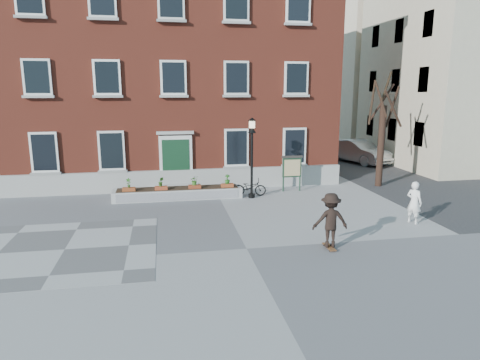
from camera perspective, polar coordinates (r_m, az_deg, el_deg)
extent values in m
plane|color=gray|center=(14.54, 0.89, -9.14)|extent=(100.00, 100.00, 0.00)
cube|color=#555557|center=(15.60, -22.33, -8.57)|extent=(6.00, 6.00, 0.01)
imported|color=black|center=(21.41, 1.31, -0.98)|extent=(1.70, 0.88, 0.85)
imported|color=silver|center=(32.11, 15.51, 3.71)|extent=(3.30, 5.31, 1.65)
imported|color=white|center=(18.30, 22.20, -2.78)|extent=(0.66, 0.74, 1.70)
cube|color=maroon|center=(27.31, -9.20, 13.48)|extent=(18.00, 10.00, 12.00)
cube|color=#A1A19C|center=(22.68, -8.45, -0.04)|extent=(18.00, 0.24, 1.10)
cube|color=#AAAAA5|center=(22.65, -8.40, -1.22)|extent=(2.60, 0.80, 0.20)
cube|color=gray|center=(22.75, -8.43, -0.65)|extent=(2.20, 0.50, 0.20)
cube|color=silver|center=(22.51, -8.54, 2.72)|extent=(1.70, 0.12, 2.50)
cube|color=#13341E|center=(22.48, -8.52, 2.45)|extent=(1.40, 0.06, 2.30)
cube|color=#A7A7A1|center=(22.29, -8.65, 6.25)|extent=(1.90, 0.25, 0.15)
cube|color=silver|center=(23.13, -24.65, 3.37)|extent=(1.30, 0.10, 2.00)
cube|color=black|center=(23.09, -24.68, 3.36)|extent=(1.08, 0.04, 1.78)
cube|color=gray|center=(23.24, -24.46, 0.77)|extent=(1.44, 0.20, 0.12)
cube|color=silver|center=(22.94, -25.46, 12.29)|extent=(1.30, 0.10, 1.70)
cube|color=black|center=(22.89, -25.49, 12.29)|extent=(1.08, 0.04, 1.48)
cube|color=#A5A4A0|center=(22.87, -25.29, 10.02)|extent=(1.44, 0.20, 0.12)
cube|color=#9A9A95|center=(23.10, -26.13, 18.95)|extent=(1.44, 0.20, 0.12)
cube|color=silver|center=(22.55, -16.75, 3.77)|extent=(1.30, 0.10, 2.00)
cube|color=black|center=(22.50, -16.76, 3.75)|extent=(1.08, 0.04, 1.78)
cube|color=gray|center=(22.66, -16.60, 1.09)|extent=(1.44, 0.20, 0.12)
cube|color=white|center=(22.35, -17.32, 12.93)|extent=(1.30, 0.10, 1.70)
cube|color=black|center=(22.30, -17.33, 12.93)|extent=(1.08, 0.04, 1.48)
cube|color=gray|center=(22.28, -17.19, 10.60)|extent=(1.44, 0.20, 0.12)
cube|color=#A5A5A0|center=(22.51, -17.79, 19.78)|extent=(1.44, 0.20, 0.12)
cube|color=white|center=(22.21, -8.88, 13.33)|extent=(1.30, 0.10, 1.70)
cube|color=black|center=(22.16, -8.87, 13.33)|extent=(1.08, 0.04, 1.48)
cube|color=#A4A49F|center=(22.15, -8.80, 10.98)|extent=(1.44, 0.20, 0.12)
cube|color=silver|center=(22.58, -9.20, 22.50)|extent=(1.30, 0.10, 1.70)
cube|color=black|center=(22.54, -9.19, 22.52)|extent=(1.08, 0.04, 1.48)
cube|color=gray|center=(22.38, -9.11, 20.23)|extent=(1.44, 0.20, 0.12)
cube|color=silver|center=(22.73, -0.47, 4.34)|extent=(1.30, 0.10, 2.00)
cube|color=black|center=(22.68, -0.45, 4.32)|extent=(1.08, 0.04, 1.78)
cube|color=gray|center=(22.84, -0.44, 1.69)|extent=(1.44, 0.20, 0.12)
cube|color=silver|center=(22.53, -0.49, 13.45)|extent=(1.30, 0.10, 1.70)
cube|color=black|center=(22.48, -0.46, 13.45)|extent=(1.08, 0.04, 1.48)
cube|color=#959591|center=(22.47, -0.46, 11.13)|extent=(1.44, 0.20, 0.12)
cube|color=silver|center=(22.90, -0.50, 22.49)|extent=(1.30, 0.10, 1.70)
cube|color=black|center=(22.85, -0.48, 22.52)|extent=(1.08, 0.04, 1.48)
cube|color=#A8A8A2|center=(22.69, -0.47, 20.26)|extent=(1.44, 0.20, 0.12)
cube|color=silver|center=(23.48, 7.27, 4.49)|extent=(1.30, 0.10, 2.00)
cube|color=black|center=(23.44, 7.31, 4.48)|extent=(1.08, 0.04, 1.78)
cube|color=gray|center=(23.59, 7.24, 1.92)|extent=(1.44, 0.20, 0.12)
cube|color=silver|center=(23.29, 7.51, 13.31)|extent=(1.30, 0.10, 1.70)
cube|color=black|center=(23.24, 7.55, 13.31)|extent=(1.08, 0.04, 1.48)
cube|color=#A3A39E|center=(23.23, 7.49, 11.07)|extent=(1.44, 0.20, 0.12)
cube|color=white|center=(23.65, 7.77, 22.06)|extent=(1.30, 0.10, 1.70)
cube|color=black|center=(23.60, 7.81, 22.08)|extent=(1.08, 0.04, 1.48)
cube|color=#A1A19C|center=(23.45, 7.75, 19.89)|extent=(1.44, 0.20, 0.12)
cube|color=beige|center=(21.11, -8.26, -1.78)|extent=(6.20, 1.10, 0.50)
cube|color=silver|center=(20.56, -8.20, -2.15)|extent=(5.80, 0.02, 0.40)
cube|color=black|center=(21.05, -8.28, -1.12)|extent=(5.80, 0.90, 0.06)
cube|color=brown|center=(20.84, -14.59, -1.24)|extent=(0.60, 0.25, 0.20)
imported|color=#2A611D|center=(20.77, -14.64, -0.37)|extent=(0.24, 0.24, 0.45)
cube|color=#923A1F|center=(20.77, -10.47, -1.09)|extent=(0.60, 0.25, 0.20)
imported|color=#2E5D1B|center=(20.70, -10.50, -0.21)|extent=(0.25, 0.25, 0.45)
cube|color=brown|center=(20.82, -6.06, -0.92)|extent=(0.60, 0.25, 0.20)
imported|color=#32671E|center=(20.75, -6.08, -0.05)|extent=(0.40, 0.40, 0.45)
cube|color=#944220|center=(21.00, -1.71, -0.75)|extent=(0.60, 0.25, 0.20)
imported|color=#235D1B|center=(20.93, -1.71, 0.12)|extent=(0.25, 0.25, 0.45)
cylinder|color=#301E15|center=(24.46, 18.28, 4.28)|extent=(0.36, 0.36, 4.40)
cylinder|color=#311F15|center=(24.53, 19.66, 9.12)|extent=(0.12, 1.12, 2.23)
cylinder|color=#311E16|center=(24.82, 18.41, 9.84)|extent=(1.18, 0.49, 1.97)
cylinder|color=black|center=(24.36, 17.20, 9.87)|extent=(0.88, 1.14, 2.35)
cylinder|color=black|center=(23.93, 18.28, 10.21)|extent=(0.60, 0.77, 1.90)
cylinder|color=#321F16|center=(23.84, 19.76, 8.93)|extent=(1.39, 0.55, 1.95)
cylinder|color=black|center=(24.46, 18.96, 11.71)|extent=(0.43, 0.48, 1.58)
cube|color=#38383A|center=(34.95, 14.63, 3.04)|extent=(8.00, 36.00, 0.01)
cube|color=beige|center=(34.26, 27.62, 13.66)|extent=(10.00, 11.00, 14.00)
cube|color=beige|center=(44.40, 17.90, 13.12)|extent=(10.00, 11.00, 13.00)
cube|color=#322D2B|center=(45.10, 18.49, 21.71)|extent=(10.40, 11.40, 0.50)
cube|color=black|center=(28.88, 22.77, 5.66)|extent=(0.08, 1.00, 1.50)
cube|color=black|center=(31.60, 19.64, 6.37)|extent=(0.08, 1.00, 1.50)
cube|color=black|center=(34.40, 17.00, 6.96)|extent=(0.08, 1.00, 1.50)
cube|color=black|center=(28.75, 23.32, 12.20)|extent=(0.08, 1.00, 1.50)
cube|color=black|center=(31.48, 20.07, 12.35)|extent=(0.08, 1.00, 1.50)
cube|color=black|center=(34.29, 17.34, 12.45)|extent=(0.08, 1.00, 1.50)
cube|color=black|center=(28.99, 23.87, 18.51)|extent=(0.08, 1.00, 1.50)
cube|color=black|center=(31.70, 20.51, 18.13)|extent=(0.08, 1.00, 1.50)
cube|color=black|center=(34.49, 17.69, 17.76)|extent=(0.08, 1.00, 1.50)
cylinder|color=black|center=(21.07, 1.55, -2.10)|extent=(0.32, 0.32, 0.20)
cylinder|color=black|center=(20.76, 1.58, 1.92)|extent=(0.12, 0.12, 3.20)
cone|color=black|center=(20.52, 1.60, 6.73)|extent=(0.40, 0.40, 0.30)
cube|color=beige|center=(20.50, 1.61, 7.43)|extent=(0.24, 0.24, 0.34)
cone|color=black|center=(20.48, 1.61, 8.12)|extent=(0.40, 0.40, 0.16)
cylinder|color=#183021|center=(22.29, 5.81, 0.73)|extent=(0.08, 0.08, 1.80)
cylinder|color=#193324|center=(22.55, 8.01, 0.81)|extent=(0.08, 0.08, 1.80)
cube|color=#18301F|center=(22.35, 6.94, 1.65)|extent=(1.00, 0.10, 1.00)
cube|color=beige|center=(22.29, 6.98, 1.62)|extent=(0.85, 0.02, 0.85)
cube|color=#34302D|center=(22.25, 6.98, 3.10)|extent=(1.10, 0.16, 0.10)
cube|color=brown|center=(14.85, 11.80, -8.70)|extent=(0.22, 0.78, 0.03)
cylinder|color=black|center=(14.59, 11.88, -9.23)|extent=(0.03, 0.05, 0.05)
cylinder|color=black|center=(14.65, 12.54, -9.17)|extent=(0.03, 0.05, 0.05)
cylinder|color=black|center=(15.07, 11.08, -8.49)|extent=(0.03, 0.05, 0.05)
cylinder|color=black|center=(15.14, 11.72, -8.43)|extent=(0.03, 0.05, 0.05)
imported|color=black|center=(14.55, 11.96, -5.25)|extent=(1.24, 0.78, 1.84)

